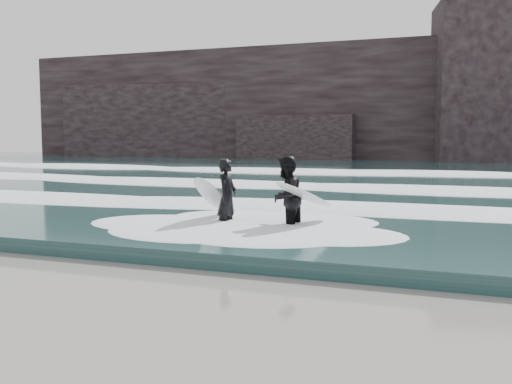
# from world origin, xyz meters

# --- Properties ---
(sea) EXTENTS (90.00, 52.00, 0.30)m
(sea) POSITION_xyz_m (0.00, 29.00, 0.15)
(sea) COLOR #1E3F3D
(sea) RESTS_ON ground
(headland) EXTENTS (70.00, 9.00, 10.00)m
(headland) POSITION_xyz_m (0.00, 46.00, 5.00)
(headland) COLOR black
(headland) RESTS_ON ground
(foam_near) EXTENTS (60.00, 3.20, 0.20)m
(foam_near) POSITION_xyz_m (0.00, 9.00, 0.40)
(foam_near) COLOR white
(foam_near) RESTS_ON sea
(foam_mid) EXTENTS (60.00, 4.00, 0.24)m
(foam_mid) POSITION_xyz_m (0.00, 16.00, 0.42)
(foam_mid) COLOR white
(foam_mid) RESTS_ON sea
(foam_far) EXTENTS (60.00, 4.80, 0.30)m
(foam_far) POSITION_xyz_m (0.00, 25.00, 0.45)
(foam_far) COLOR white
(foam_far) RESTS_ON sea
(surfer_left) EXTENTS (0.93, 1.79, 1.72)m
(surfer_left) POSITION_xyz_m (0.67, 6.25, 0.87)
(surfer_left) COLOR black
(surfer_left) RESTS_ON ground
(surfer_right) EXTENTS (1.39, 2.02, 1.80)m
(surfer_right) POSITION_xyz_m (2.14, 6.28, 0.91)
(surfer_right) COLOR black
(surfer_right) RESTS_ON ground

